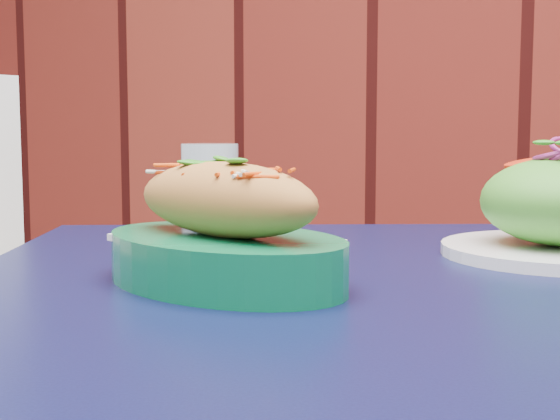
% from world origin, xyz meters
% --- Properties ---
extents(cafe_table, '(1.06, 1.06, 0.75)m').
position_xyz_m(cafe_table, '(-0.34, 1.59, 0.66)').
color(cafe_table, black).
rests_on(cafe_table, ground).
extents(banh_mi_basket, '(0.28, 0.24, 0.11)m').
position_xyz_m(banh_mi_basket, '(-0.48, 1.52, 0.79)').
color(banh_mi_basket, '#09653B').
rests_on(banh_mi_basket, cafe_table).
extents(water_glass, '(0.07, 0.07, 0.11)m').
position_xyz_m(water_glass, '(-0.64, 1.78, 0.81)').
color(water_glass, silver).
rests_on(water_glass, cafe_table).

